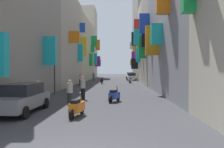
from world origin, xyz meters
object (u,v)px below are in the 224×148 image
Objects in this scene: parked_car_white at (131,76)px; pedestrian_mid_street at (94,77)px; scooter_orange at (77,107)px; parked_car_yellow at (130,75)px; scooter_silver at (130,80)px; pedestrian_near_right at (80,79)px; traffic_light_near_corner at (54,62)px; pedestrian_crossing at (38,92)px; pedestrian_far_away at (83,88)px; scooter_black at (102,81)px; pedestrian_near_left at (70,92)px; parked_car_grey at (21,98)px; scooter_blue at (114,95)px.

parked_car_white is 2.41× the size of pedestrian_mid_street.
pedestrian_mid_street is at bearing 95.06° from scooter_orange.
parked_car_yellow is 13.94m from pedestrian_mid_street.
parked_car_white reaches higher than scooter_silver.
pedestrian_near_right reaches higher than scooter_orange.
parked_car_white is at bearing 82.96° from scooter_orange.
pedestrian_near_right is 0.42× the size of traffic_light_near_corner.
pedestrian_crossing is 3.49m from pedestrian_far_away.
parked_car_white is 2.26× the size of scooter_black.
pedestrian_near_left is (-4.90, -22.92, 0.34)m from scooter_silver.
pedestrian_near_right is 11.21m from pedestrian_mid_street.
parked_car_grey is at bearing -114.26° from pedestrian_far_away.
pedestrian_crossing is 6.48m from traffic_light_near_corner.
pedestrian_mid_street reaches higher than scooter_blue.
parked_car_white is 2.21× the size of scooter_silver.
pedestrian_crossing reaches higher than parked_car_yellow.
pedestrian_far_away reaches higher than scooter_silver.
scooter_silver and scooter_orange have the same top height.
pedestrian_near_right reaches higher than pedestrian_far_away.
traffic_light_near_corner is (-2.83, 6.45, 2.10)m from pedestrian_near_left.
scooter_blue is 5.27m from scooter_orange.
traffic_light_near_corner is (-3.21, -14.60, 2.44)m from scooter_black.
pedestrian_near_left reaches higher than scooter_black.
parked_car_yellow reaches higher than parked_car_white.
scooter_black is at bearing 82.96° from pedestrian_crossing.
parked_car_yellow is 0.98× the size of traffic_light_near_corner.
pedestrian_near_right is 1.07× the size of pedestrian_mid_street.
scooter_blue is 0.39× the size of traffic_light_near_corner.
parked_car_yellow is 2.34× the size of pedestrian_near_right.
traffic_light_near_corner is at bearing -102.40° from scooter_black.
pedestrian_far_away reaches higher than scooter_black.
pedestrian_far_away is at bearing -85.31° from pedestrian_mid_street.
scooter_silver is at bearing 72.59° from pedestrian_crossing.
pedestrian_far_away reaches higher than parked_car_white.
pedestrian_crossing is 0.88× the size of pedestrian_near_right.
parked_car_grey is 36.17m from parked_car_white.
scooter_orange is 20.83m from pedestrian_near_right.
traffic_light_near_corner is at bearing 96.16° from pedestrian_crossing.
scooter_blue is 21.56m from scooter_silver.
pedestrian_near_right is 14.55m from pedestrian_far_away.
scooter_orange is 11.00m from traffic_light_near_corner.
pedestrian_near_right is at bearing -92.86° from pedestrian_mid_street.
parked_car_grey is at bearing -105.12° from scooter_silver.
parked_car_white is 2.42× the size of scooter_blue.
pedestrian_far_away is at bearing 65.74° from parked_car_grey.
scooter_black is at bearing 91.73° from scooter_orange.
pedestrian_near_left is 0.93× the size of pedestrian_far_away.
scooter_blue is at bearing 12.44° from pedestrian_crossing.
scooter_black is at bearing 84.27° from parked_car_grey.
pedestrian_near_left is (2.18, -0.36, 0.02)m from pedestrian_crossing.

